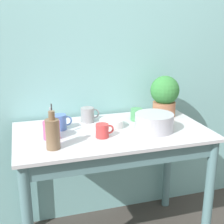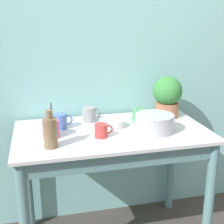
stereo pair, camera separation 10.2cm
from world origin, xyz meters
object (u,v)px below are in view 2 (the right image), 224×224
Objects in this scene: mug_blue at (61,121)px; mug_red at (102,130)px; bottle_tall at (50,132)px; utensil_cup at (51,129)px; mug_green at (138,115)px; potted_plant at (167,95)px; bowl_wash_large at (154,123)px; mug_grey at (89,114)px; bowl_small_enamel_white at (112,123)px.

mug_red is at bearing -43.09° from mug_blue.
utensil_cup is (0.01, 0.15, -0.04)m from bottle_tall.
bottle_tall is 0.69m from mug_green.
mug_red is 0.30m from utensil_cup.
mug_red is at bearing -142.26° from mug_green.
potted_plant is 0.25m from mug_green.
bowl_wash_large is 1.89× the size of mug_grey.
bottle_tall is 0.31m from mug_red.
mug_green is at bearing 3.52° from mug_blue.
mug_blue is at bearing 171.68° from bowl_small_enamel_white.
bottle_tall reaches higher than mug_green.
mug_red is at bearing -176.89° from bowl_wash_large.
bowl_small_enamel_white is at bearing 31.24° from bottle_tall.
mug_red is 0.96× the size of mug_green.
mug_blue is at bearing 62.80° from utensil_cup.
bottle_tall is at bearing -170.84° from bowl_wash_large.
bottle_tall is (-0.64, -0.10, 0.03)m from bowl_wash_large.
potted_plant is 2.62× the size of mug_red.
bowl_wash_large is at bearing -30.66° from bowl_small_enamel_white.
mug_blue is at bearing 161.45° from bowl_wash_large.
mug_grey is at bearing 168.86° from mug_green.
bowl_wash_large is (-0.19, -0.26, -0.10)m from potted_plant.
potted_plant is 0.61m from mug_red.
mug_grey is at bearing 177.66° from potted_plant.
potted_plant is 0.34m from bowl_wash_large.
potted_plant reaches higher than mug_green.
bowl_small_enamel_white is (-0.24, 0.14, -0.03)m from bowl_wash_large.
mug_blue is at bearing -174.32° from potted_plant.
mug_green is (-0.03, 0.22, -0.01)m from bowl_wash_large.
utensil_cup is (-0.27, -0.23, 0.00)m from mug_grey.
utensil_cup is (-0.39, -0.09, 0.03)m from bowl_small_enamel_white.
mug_green is 0.53m from mug_blue.
bowl_wash_large is 0.28m from bowl_small_enamel_white.
mug_red is at bearing 15.75° from bottle_tall.
utensil_cup is at bearing -164.23° from mug_green.
utensil_cup is (-0.60, -0.17, 0.01)m from mug_green.
mug_blue reaches higher than mug_red.
bowl_wash_large is 1.14× the size of bottle_tall.
potted_plant is 2.28× the size of mug_grey.
utensil_cup is at bearing -138.96° from mug_grey.
potted_plant is 1.37× the size of bottle_tall.
mug_green is 0.74× the size of bowl_small_enamel_white.
bottle_tall reaches higher than bowl_wash_large.
mug_green is at bearing 28.00° from bottle_tall.
utensil_cup reaches higher than bowl_wash_large.
mug_green is 0.62m from utensil_cup.
mug_green is (0.31, 0.24, 0.00)m from mug_red.
bowl_wash_large is 0.34m from mug_red.
utensil_cup is (-0.82, -0.21, -0.10)m from potted_plant.
mug_grey is (-0.55, 0.02, -0.11)m from potted_plant.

